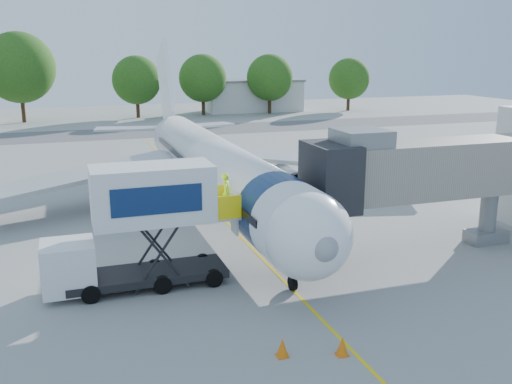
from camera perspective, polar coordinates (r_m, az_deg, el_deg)
name	(u,v)px	position (r m, az deg, el deg)	size (l,w,h in m)	color
ground	(232,228)	(34.02, -2.43, -3.60)	(160.00, 160.00, 0.00)	#999997
guidance_line	(232,228)	(34.02, -2.43, -3.59)	(0.15, 70.00, 0.01)	yellow
taxiway_strip	(139,133)	(74.40, -11.65, 5.84)	(120.00, 10.00, 0.01)	#59595B
aircraft	(213,166)	(37.13, -4.27, 2.59)	(34.17, 37.73, 11.35)	white
jet_bridge	(421,171)	(30.14, 16.15, 2.06)	(13.90, 3.20, 6.60)	gray
catering_hiloader	(139,228)	(25.44, -11.63, -3.53)	(8.50, 2.44, 5.50)	black
safety_cone_a	(342,346)	(20.69, 8.62, -15.00)	(0.44, 0.44, 0.70)	orange
safety_cone_b	(282,348)	(20.41, 2.65, -15.28)	(0.44, 0.44, 0.70)	orange
outbuilding_right	(253,95)	(98.46, -0.32, 9.65)	(16.40, 7.40, 5.30)	silver
tree_c	(19,68)	(89.28, -22.61, 11.41)	(10.03, 10.03, 12.79)	#382314
tree_d	(137,80)	(90.47, -11.86, 10.90)	(7.40, 7.40, 9.43)	#382314
tree_e	(203,78)	(92.44, -5.36, 11.26)	(7.53, 7.53, 9.61)	#382314
tree_f	(270,78)	(94.46, 1.38, 11.37)	(7.51, 7.51, 9.58)	#382314
tree_g	(349,79)	(100.45, 9.29, 11.12)	(6.97, 6.97, 8.89)	#382314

